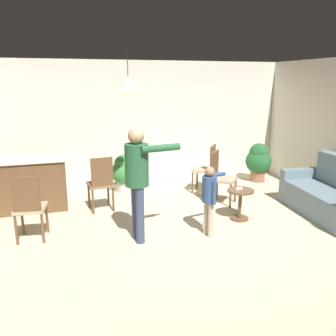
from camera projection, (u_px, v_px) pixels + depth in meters
name	position (u px, v px, depth m)	size (l,w,h in m)	color
ground	(198.00, 238.00, 5.19)	(7.68, 7.68, 0.00)	beige
wall_back	(148.00, 123.00, 7.83)	(6.40, 0.10, 2.70)	silver
couch_floral	(331.00, 197.00, 5.98)	(0.98, 1.86, 1.00)	slate
kitchen_counter	(31.00, 184.00, 6.23)	(1.26, 0.66, 0.95)	brown
side_table_by_couch	(240.00, 201.00, 5.80)	(0.44, 0.44, 0.52)	brown
person_adult	(138.00, 172.00, 4.86)	(0.85, 0.48, 1.66)	#384260
person_child	(210.00, 193.00, 5.11)	(0.53, 0.38, 1.07)	tan
dining_chair_by_counter	(101.00, 182.00, 6.13)	(0.47, 0.47, 1.00)	brown
dining_chair_near_wall	(220.00, 175.00, 6.52)	(0.59, 0.59, 1.00)	brown
dining_chair_centre_back	(207.00, 167.00, 7.17)	(0.59, 0.59, 1.00)	brown
dining_chair_spare	(29.00, 205.00, 4.96)	(0.47, 0.47, 1.00)	brown
potted_plant_corner	(258.00, 160.00, 7.98)	(0.58, 0.58, 0.89)	brown
potted_plant_by_wall	(124.00, 171.00, 7.24)	(0.52, 0.52, 0.79)	#B7B2AD
spare_remote_on_table	(239.00, 189.00, 5.75)	(0.04, 0.13, 0.04)	white
ceiling_light_pendant	(128.00, 82.00, 5.69)	(0.32, 0.32, 0.55)	silver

